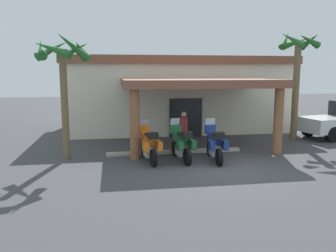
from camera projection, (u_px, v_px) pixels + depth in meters
name	position (u px, v px, depth m)	size (l,w,h in m)	color
ground_plane	(225.00, 168.00, 12.75)	(80.00, 80.00, 0.00)	#424244
motel_building	(175.00, 92.00, 21.73)	(13.39, 12.12, 4.39)	silver
motorcycle_orange	(149.00, 144.00, 13.49)	(0.76, 2.21, 1.61)	black
motorcycle_green	(181.00, 143.00, 13.69)	(0.74, 2.21, 1.61)	black
motorcycle_blue	(215.00, 144.00, 13.66)	(0.73, 2.21, 1.61)	black
pedestrian	(184.00, 128.00, 15.41)	(0.32, 0.51, 1.77)	brown
palm_tree_near_portico	(297.00, 61.00, 17.44)	(1.97, 2.05, 5.68)	brown
palm_tree_roadside	(63.00, 62.00, 13.52)	(2.29, 2.36, 5.05)	brown
curb_strip	(175.00, 152.00, 15.05)	(5.90, 0.36, 0.12)	#ADA89E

